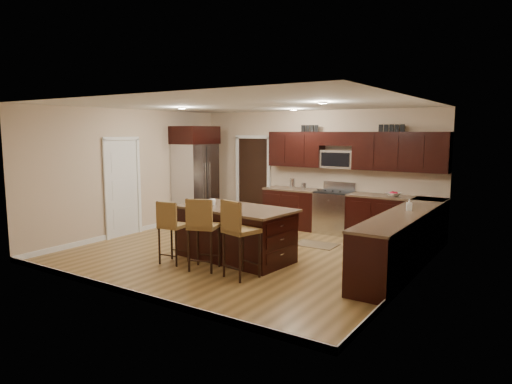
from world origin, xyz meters
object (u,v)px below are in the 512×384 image
Objects in this scene: stool_mid at (202,226)px; stool_right at (238,230)px; range at (334,212)px; stool_left at (171,225)px; island at (235,235)px; refrigerator at (195,174)px.

stool_right reaches higher than stool_mid.
stool_left is (-1.32, -3.74, 0.20)m from range.
stool_mid reaches higher than island.
island is 1.79× the size of stool_right.
stool_right is at bearing -18.68° from stool_mid.
stool_right is (1.38, -0.01, 0.09)m from stool_left.
stool_mid is 0.50× the size of refrigerator.
refrigerator reaches higher than stool_right.
refrigerator is at bearing 116.89° from stool_left.
stool_right reaches higher than range.
island is (-0.60, -2.89, -0.04)m from range.
stool_right is at bearing -7.44° from stool_left.
stool_left is 0.46× the size of refrigerator.
stool_left is 0.69m from stool_mid.
stool_mid is (-0.03, -0.85, 0.31)m from island.
stool_right is at bearing -46.66° from island.
range reaches higher than island.
stool_left is at bearing 161.28° from stool_mid.
stool_mid is (0.68, -0.00, 0.07)m from stool_left.
refrigerator is at bearing 147.61° from island.
refrigerator is at bearing 113.81° from stool_mid.
stool_right is at bearing -89.00° from range.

